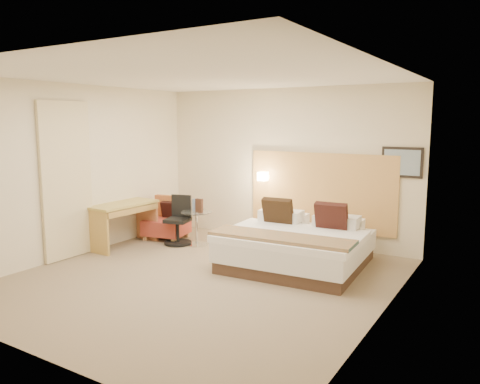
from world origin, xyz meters
The scene contains 20 objects.
floor centered at (0.00, 0.00, -0.01)m, with size 4.80×5.00×0.02m, color #7B6A53.
ceiling centered at (0.00, 0.00, 2.71)m, with size 4.80×5.00×0.02m, color silver.
wall_back centered at (0.00, 2.51, 1.35)m, with size 4.80×0.02×2.70m, color beige.
wall_front centered at (0.00, -2.51, 1.35)m, with size 4.80×0.02×2.70m, color beige.
wall_left centered at (-2.41, 0.00, 1.35)m, with size 0.02×5.00×2.70m, color beige.
wall_right centered at (2.41, 0.00, 1.35)m, with size 0.02×5.00×2.70m, color beige.
headboard_panel centered at (0.70, 2.47, 0.95)m, with size 2.60×0.04×1.30m, color #BA8748.
art_frame centered at (2.02, 2.48, 1.50)m, with size 0.62×0.03×0.47m, color black.
art_canvas centered at (2.02, 2.46, 1.50)m, with size 0.54×0.01×0.39m, color #778FA5.
lamp_arm centered at (-0.35, 2.42, 1.15)m, with size 0.02×0.02×0.12m, color silver.
lamp_shade centered at (-0.35, 2.36, 1.15)m, with size 0.15×0.15×0.15m, color #F4E3BE.
curtain centered at (-2.36, -0.25, 1.22)m, with size 0.06×0.90×2.42m, color beige.
bottle_a centered at (-1.19, 1.43, 0.70)m, with size 0.06×0.06×0.21m, color #7793B8.
bottle_b centered at (-1.12, 1.46, 0.70)m, with size 0.06×0.06×0.21m, color #8AAFD6.
menu_folder centered at (-1.04, 1.37, 0.71)m, with size 0.14×0.05×0.23m, color #3D2318.
bed centered at (0.85, 1.24, 0.31)m, with size 2.06×2.02×0.95m.
lounge_chair centered at (-1.87, 1.52, 0.30)m, with size 0.82×0.74×0.76m.
side_table centered at (-1.11, 1.39, 0.33)m, with size 0.58×0.58×0.59m.
desk centered at (-2.11, 0.69, 0.59)m, with size 0.58×1.22×0.75m.
desk_chair centered at (-1.44, 1.31, 0.35)m, with size 0.57×0.57×0.84m.
Camera 1 is at (3.63, -4.93, 2.12)m, focal length 35.00 mm.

